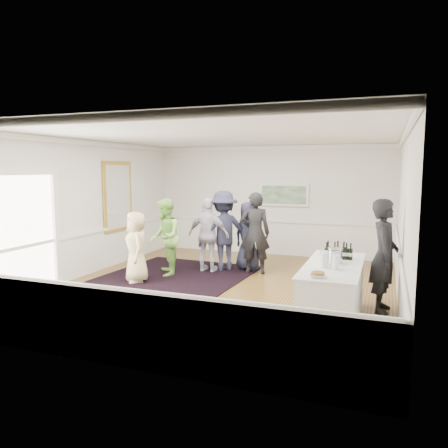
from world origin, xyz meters
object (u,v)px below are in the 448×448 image
at_px(guest_lilac, 208,235).
at_px(guest_dark_b, 255,233).
at_px(serving_table, 333,293).
at_px(bartender, 384,256).
at_px(guest_navy, 249,236).
at_px(ice_bucket, 335,256).
at_px(guest_tan, 136,247).
at_px(nut_bowl, 318,275).
at_px(guest_green, 165,237).
at_px(guest_dark_a, 223,231).

xyz_separation_m(guest_lilac, guest_dark_b, (1.12, 0.23, 0.08)).
xyz_separation_m(serving_table, bartender, (0.77, 0.85, 0.52)).
relative_size(guest_navy, ice_bucket, 6.62).
bearing_deg(guest_tan, guest_lilac, 100.98).
bearing_deg(nut_bowl, guest_tan, 154.64).
bearing_deg(serving_table, nut_bowl, -96.82).
xyz_separation_m(bartender, guest_green, (-4.89, 1.03, -0.09)).
relative_size(guest_tan, guest_lilac, 0.87).
bearing_deg(guest_navy, guest_dark_a, 43.40).
bearing_deg(bartender, guest_green, 78.65).
height_order(guest_dark_a, ice_bucket, guest_dark_a).
height_order(guest_navy, nut_bowl, guest_navy).
bearing_deg(guest_dark_a, ice_bucket, 95.12).
xyz_separation_m(guest_green, ice_bucket, (4.12, -1.72, 0.16)).
distance_m(serving_table, ice_bucket, 0.61).
bearing_deg(serving_table, bartender, 47.87).
xyz_separation_m(guest_navy, ice_bucket, (2.42, -2.97, 0.22)).
xyz_separation_m(guest_navy, nut_bowl, (2.31, -4.08, 0.14)).
distance_m(bartender, guest_dark_b, 3.52).
xyz_separation_m(guest_dark_a, guest_navy, (0.57, 0.29, -0.13)).
bearing_deg(bartender, guest_navy, 55.03).
bearing_deg(guest_lilac, nut_bowl, 132.52).
height_order(guest_lilac, guest_dark_b, guest_dark_b).
bearing_deg(guest_green, guest_dark_b, 86.95).
height_order(guest_lilac, guest_dark_a, guest_dark_a).
bearing_deg(bartender, serving_table, 138.43).
xyz_separation_m(guest_tan, guest_lilac, (1.12, 1.49, 0.12)).
relative_size(serving_table, guest_green, 1.30).
xyz_separation_m(bartender, guest_dark_a, (-3.76, 1.99, -0.01)).
bearing_deg(guest_lilac, guest_dark_a, -137.26).
distance_m(serving_table, guest_dark_b, 3.58).
height_order(guest_green, guest_navy, guest_green).
relative_size(serving_table, guest_navy, 1.38).
bearing_deg(ice_bucket, guest_green, 157.32).
bearing_deg(guest_dark_b, guest_dark_a, -16.93).
distance_m(guest_dark_b, nut_bowl, 4.28).
height_order(guest_green, guest_dark_b, guest_dark_b).
height_order(guest_dark_a, guest_dark_b, guest_dark_a).
distance_m(guest_green, guest_dark_a, 1.48).
bearing_deg(guest_tan, guest_dark_a, 99.07).
distance_m(guest_tan, guest_dark_b, 2.83).
height_order(guest_dark_b, ice_bucket, guest_dark_b).
relative_size(guest_tan, ice_bucket, 6.09).
bearing_deg(ice_bucket, guest_dark_a, 138.21).
bearing_deg(nut_bowl, guest_dark_a, 127.19).
bearing_deg(nut_bowl, bartender, 63.88).
height_order(guest_tan, guest_dark_a, guest_dark_a).
bearing_deg(guest_lilac, guest_tan, 53.59).
height_order(bartender, guest_lilac, bartender).
xyz_separation_m(ice_bucket, nut_bowl, (-0.12, -1.11, -0.08)).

